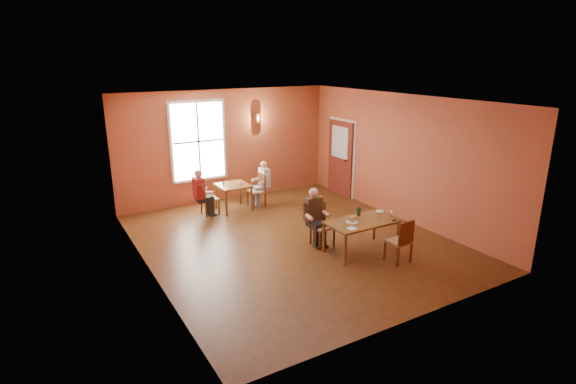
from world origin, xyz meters
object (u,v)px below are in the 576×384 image
second_table (234,197)px  chair_diner_white (256,190)px  diner_white (257,185)px  diner_maroon (208,192)px  chair_diner_main (322,226)px  diner_main (323,220)px  chair_diner_maroon (210,198)px  chair_empty (399,241)px  main_table (361,236)px

second_table → chair_diner_white: bearing=0.0°
diner_white → diner_maroon: size_ratio=0.97×
chair_diner_main → diner_main: bearing=90.0°
chair_diner_maroon → diner_maroon: 0.16m
diner_main → second_table: size_ratio=1.52×
chair_empty → second_table: (-1.50, 4.42, -0.09)m
second_table → chair_diner_maroon: size_ratio=0.91×
diner_main → diner_maroon: bearing=-66.3°
chair_empty → diner_maroon: (-2.18, 4.42, 0.15)m
diner_main → second_table: diner_main is taller
chair_diner_main → diner_main: size_ratio=0.75×
chair_diner_main → chair_empty: size_ratio=1.02×
diner_main → chair_empty: size_ratio=1.35×
chair_diner_white → diner_white: 0.14m
main_table → diner_white: bearing=97.5°
chair_diner_white → diner_maroon: 1.34m
chair_empty → diner_white: size_ratio=0.77×
diner_main → chair_diner_maroon: size_ratio=1.38×
main_table → chair_diner_white: chair_diner_white is taller
diner_main → chair_empty: 1.58m
second_table → diner_maroon: (-0.68, 0.00, 0.24)m
chair_diner_maroon → diner_maroon: bearing=-90.0°
diner_white → chair_diner_maroon: (-1.33, 0.00, -0.14)m
chair_diner_white → diner_white: (0.03, 0.00, 0.14)m
chair_diner_main → second_table: bearing=-77.6°
second_table → diner_maroon: diner_maroon is taller
chair_diner_main → main_table: bearing=127.6°
chair_diner_white → diner_maroon: bearing=90.0°
chair_diner_white → diner_main: bearing=-179.6°
chair_diner_white → diner_white: size_ratio=0.76×
diner_white → second_table: bearing=90.0°
diner_white → chair_diner_main: bearing=179.8°
chair_diner_main → second_table: (-0.67, 3.05, -0.10)m
chair_diner_maroon → diner_maroon: size_ratio=0.73×
chair_diner_maroon → second_table: bearing=90.0°
second_table → chair_diner_white: 0.66m
second_table → chair_diner_white: size_ratio=0.90×
chair_empty → diner_white: 4.49m
chair_empty → chair_diner_maroon: bearing=113.5°
diner_maroon → diner_main: bearing=23.7°
diner_white → diner_maroon: diner_maroon is taller
diner_white → chair_diner_maroon: 1.34m
diner_main → second_table: 3.16m
chair_empty → second_table: size_ratio=1.13×
chair_diner_white → chair_diner_main: bearing=-179.6°
chair_diner_main → diner_maroon: diner_maroon is taller
chair_empty → second_table: chair_empty is taller
diner_white → chair_diner_white: bearing=90.0°
chair_diner_white → second_table: bearing=90.0°
main_table → second_table: second_table is taller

